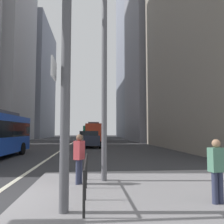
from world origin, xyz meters
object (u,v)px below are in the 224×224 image
at_px(pedestrian_walking, 79,156).
at_px(city_bus_red_distant, 89,131).
at_px(car_oncoming_mid, 3,139).
at_px(pedestrian_far, 217,168).
at_px(city_bus_red_receding, 94,131).
at_px(car_receding_near, 91,139).
at_px(street_lamp_post, 104,43).
at_px(car_receding_far, 85,138).

bearing_deg(pedestrian_walking, city_bus_red_distant, 89.88).
distance_m(car_oncoming_mid, pedestrian_far, 27.01).
bearing_deg(city_bus_red_receding, car_oncoming_mid, -129.67).
bearing_deg(pedestrian_far, car_receding_near, 97.91).
relative_size(car_oncoming_mid, car_receding_near, 1.05).
bearing_deg(pedestrian_walking, street_lamp_post, 26.31).
bearing_deg(car_oncoming_mid, street_lamp_post, -62.18).
distance_m(city_bus_red_receding, pedestrian_far, 36.67).
xyz_separation_m(car_receding_near, pedestrian_far, (3.08, -22.15, 0.04)).
bearing_deg(city_bus_red_receding, pedestrian_far, -86.01).
height_order(street_lamp_post, pedestrian_walking, street_lamp_post).
distance_m(city_bus_red_distant, pedestrian_far, 52.83).
relative_size(car_receding_far, pedestrian_far, 2.63).
bearing_deg(car_oncoming_mid, car_receding_near, -6.93).
bearing_deg(city_bus_red_distant, pedestrian_walking, -90.12).
height_order(car_oncoming_mid, car_receding_near, same).
xyz_separation_m(city_bus_red_receding, pedestrian_walking, (-1.01, -34.03, -0.75)).
height_order(pedestrian_walking, pedestrian_far, pedestrian_walking).
height_order(car_receding_far, pedestrian_walking, car_receding_far).
distance_m(car_oncoming_mid, pedestrian_walking, 23.11).
bearing_deg(car_receding_near, pedestrian_walking, -91.41).
height_order(car_receding_far, pedestrian_far, car_receding_far).
bearing_deg(car_oncoming_mid, pedestrian_far, -60.11).
bearing_deg(car_oncoming_mid, pedestrian_walking, -64.64).
relative_size(car_receding_far, pedestrian_walking, 2.49).
bearing_deg(pedestrian_far, car_oncoming_mid, 119.89).
relative_size(street_lamp_post, pedestrian_walking, 4.73).
height_order(city_bus_red_distant, car_receding_far, city_bus_red_distant).
relative_size(city_bus_red_distant, car_receding_far, 2.67).
distance_m(city_bus_red_receding, street_lamp_post, 33.77).
xyz_separation_m(city_bus_red_receding, pedestrian_far, (2.55, -36.57, -0.81)).
relative_size(car_receding_near, street_lamp_post, 0.54).
bearing_deg(car_receding_near, street_lamp_post, -88.79).
distance_m(car_receding_far, street_lamp_post, 23.82).
height_order(city_bus_red_receding, pedestrian_far, city_bus_red_receding).
height_order(car_oncoming_mid, pedestrian_walking, car_oncoming_mid).
bearing_deg(car_receding_far, street_lamp_post, -87.10).
distance_m(pedestrian_walking, pedestrian_far, 4.37).
bearing_deg(car_oncoming_mid, city_bus_red_distant, 71.15).
relative_size(car_oncoming_mid, pedestrian_far, 2.81).
bearing_deg(car_receding_near, car_receding_far, 100.47).
relative_size(car_receding_near, pedestrian_walking, 2.54).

